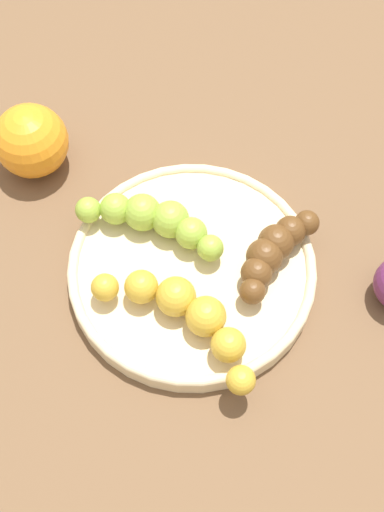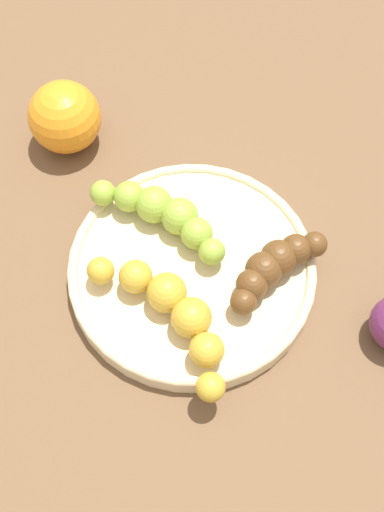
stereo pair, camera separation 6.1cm
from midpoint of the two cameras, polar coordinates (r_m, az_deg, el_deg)
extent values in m
plane|color=brown|center=(0.64, 2.70, -1.87)|extent=(2.40, 2.40, 0.00)
cylinder|color=beige|center=(0.63, 2.74, -1.51)|extent=(0.24, 0.24, 0.02)
torus|color=beige|center=(0.63, 2.77, -1.13)|extent=(0.24, 0.24, 0.01)
sphere|color=gold|center=(0.56, 4.76, -11.48)|extent=(0.03, 0.03, 0.03)
sphere|color=gold|center=(0.57, 4.33, -8.36)|extent=(0.03, 0.03, 0.03)
sphere|color=gold|center=(0.58, 2.93, -5.61)|extent=(0.04, 0.04, 0.04)
sphere|color=gold|center=(0.59, 0.74, -3.45)|extent=(0.04, 0.04, 0.04)
sphere|color=gold|center=(0.60, -2.00, -2.06)|extent=(0.03, 0.03, 0.03)
sphere|color=gold|center=(0.60, -5.03, -1.53)|extent=(0.03, 0.03, 0.03)
sphere|color=#593819|center=(0.63, 13.21, 0.73)|extent=(0.02, 0.02, 0.02)
sphere|color=#593819|center=(0.62, 11.66, 0.29)|extent=(0.03, 0.03, 0.03)
sphere|color=#593819|center=(0.62, 10.25, -0.45)|extent=(0.03, 0.03, 0.03)
sphere|color=#593819|center=(0.61, 9.03, -1.47)|extent=(0.03, 0.03, 0.03)
sphere|color=#593819|center=(0.60, 8.05, -2.74)|extent=(0.03, 0.03, 0.03)
sphere|color=#593819|center=(0.59, 7.38, -4.21)|extent=(0.02, 0.02, 0.02)
sphere|color=#8CAD38|center=(0.61, 4.62, -0.07)|extent=(0.03, 0.03, 0.03)
sphere|color=#8CAD38|center=(0.62, 3.20, 1.69)|extent=(0.03, 0.03, 0.03)
sphere|color=#8CAD38|center=(0.63, 1.44, 3.13)|extent=(0.04, 0.04, 0.04)
sphere|color=#8CAD38|center=(0.64, -0.56, 4.20)|extent=(0.04, 0.04, 0.04)
sphere|color=#8CAD38|center=(0.64, -2.75, 4.90)|extent=(0.03, 0.03, 0.03)
sphere|color=#8CAD38|center=(0.65, -5.03, 5.19)|extent=(0.03, 0.03, 0.03)
sphere|color=orange|center=(0.71, -8.46, 11.53)|extent=(0.08, 0.08, 0.08)
camera|label=1|loc=(0.03, -87.13, 5.27)|focal=46.50mm
camera|label=2|loc=(0.03, 92.87, -5.27)|focal=46.50mm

